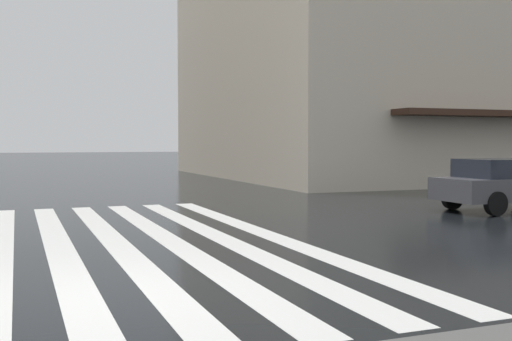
# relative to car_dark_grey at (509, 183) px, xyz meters

# --- Properties ---
(ground_plane) EXTENTS (220.00, 220.00, 0.00)m
(ground_plane) POSITION_rel_car_dark_grey_xyz_m (-5.50, 11.48, -0.76)
(ground_plane) COLOR black
(zebra_crossing) EXTENTS (13.00, 7.50, 0.01)m
(zebra_crossing) POSITION_rel_car_dark_grey_xyz_m (-1.50, 11.28, -0.75)
(zebra_crossing) COLOR silver
(zebra_crossing) RESTS_ON ground_plane
(haussmann_block_corner) EXTENTS (20.28, 23.31, 19.51)m
(haussmann_block_corner) POSITION_rel_car_dark_grey_xyz_m (16.53, -9.04, 8.80)
(haussmann_block_corner) COLOR beige
(haussmann_block_corner) RESTS_ON ground_plane
(car_dark_grey) EXTENTS (1.85, 4.10, 1.41)m
(car_dark_grey) POSITION_rel_car_dark_grey_xyz_m (0.00, 0.00, 0.00)
(car_dark_grey) COLOR #4C4C51
(car_dark_grey) RESTS_ON ground_plane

